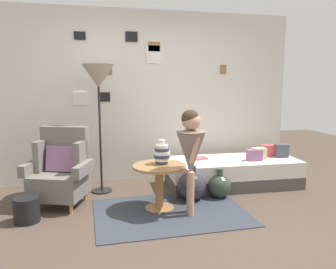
{
  "coord_description": "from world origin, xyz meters",
  "views": [
    {
      "loc": [
        -0.88,
        -3.25,
        1.54
      ],
      "look_at": [
        0.15,
        0.95,
        0.85
      ],
      "focal_mm": 35.92,
      "sensor_mm": 36.0,
      "label": 1
    }
  ],
  "objects_px": {
    "armchair": "(61,170)",
    "demijohn_near": "(192,186)",
    "daybed": "(233,172)",
    "vase_striped": "(162,154)",
    "floor_lamp": "(98,81)",
    "side_table": "(159,177)",
    "demijohn_far": "(219,186)",
    "magazine_basket": "(27,210)",
    "book_on_daybed": "(199,158)",
    "person_child": "(191,148)"
  },
  "relations": [
    {
      "from": "demijohn_far",
      "to": "floor_lamp",
      "type": "bearing_deg",
      "value": 157.43
    },
    {
      "from": "person_child",
      "to": "book_on_daybed",
      "type": "relative_size",
      "value": 5.58
    },
    {
      "from": "side_table",
      "to": "demijohn_near",
      "type": "bearing_deg",
      "value": 22.8
    },
    {
      "from": "vase_striped",
      "to": "person_child",
      "type": "xyz_separation_m",
      "value": [
        0.27,
        -0.31,
        0.12
      ]
    },
    {
      "from": "floor_lamp",
      "to": "magazine_basket",
      "type": "distance_m",
      "value": 1.85
    },
    {
      "from": "demijohn_near",
      "to": "book_on_daybed",
      "type": "bearing_deg",
      "value": 62.54
    },
    {
      "from": "vase_striped",
      "to": "book_on_daybed",
      "type": "xyz_separation_m",
      "value": [
        0.72,
        0.71,
        -0.26
      ]
    },
    {
      "from": "armchair",
      "to": "side_table",
      "type": "bearing_deg",
      "value": -21.69
    },
    {
      "from": "book_on_daybed",
      "to": "vase_striped",
      "type": "bearing_deg",
      "value": -135.62
    },
    {
      "from": "demijohn_far",
      "to": "magazine_basket",
      "type": "relative_size",
      "value": 1.42
    },
    {
      "from": "vase_striped",
      "to": "floor_lamp",
      "type": "xyz_separation_m",
      "value": [
        -0.69,
        0.77,
        0.87
      ]
    },
    {
      "from": "floor_lamp",
      "to": "demijohn_far",
      "type": "xyz_separation_m",
      "value": [
        1.51,
        -0.63,
        -1.38
      ]
    },
    {
      "from": "demijohn_far",
      "to": "magazine_basket",
      "type": "bearing_deg",
      "value": -174.58
    },
    {
      "from": "side_table",
      "to": "vase_striped",
      "type": "bearing_deg",
      "value": 50.86
    },
    {
      "from": "book_on_daybed",
      "to": "floor_lamp",
      "type": "bearing_deg",
      "value": 177.37
    },
    {
      "from": "demijohn_near",
      "to": "demijohn_far",
      "type": "xyz_separation_m",
      "value": [
        0.39,
        -0.0,
        -0.03
      ]
    },
    {
      "from": "armchair",
      "to": "demijohn_near",
      "type": "height_order",
      "value": "armchair"
    },
    {
      "from": "demijohn_near",
      "to": "demijohn_far",
      "type": "height_order",
      "value": "demijohn_near"
    },
    {
      "from": "magazine_basket",
      "to": "side_table",
      "type": "bearing_deg",
      "value": 0.95
    },
    {
      "from": "book_on_daybed",
      "to": "demijohn_far",
      "type": "height_order",
      "value": "book_on_daybed"
    },
    {
      "from": "side_table",
      "to": "demijohn_near",
      "type": "height_order",
      "value": "side_table"
    },
    {
      "from": "armchair",
      "to": "daybed",
      "type": "relative_size",
      "value": 0.5
    },
    {
      "from": "daybed",
      "to": "demijohn_far",
      "type": "xyz_separation_m",
      "value": [
        -0.39,
        -0.44,
        -0.04
      ]
    },
    {
      "from": "vase_striped",
      "to": "demijohn_near",
      "type": "relative_size",
      "value": 0.64
    },
    {
      "from": "person_child",
      "to": "book_on_daybed",
      "type": "height_order",
      "value": "person_child"
    },
    {
      "from": "floor_lamp",
      "to": "demijohn_far",
      "type": "bearing_deg",
      "value": -22.57
    },
    {
      "from": "armchair",
      "to": "daybed",
      "type": "bearing_deg",
      "value": 4.28
    },
    {
      "from": "book_on_daybed",
      "to": "magazine_basket",
      "type": "bearing_deg",
      "value": -160.88
    },
    {
      "from": "floor_lamp",
      "to": "demijohn_far",
      "type": "distance_m",
      "value": 2.14
    },
    {
      "from": "side_table",
      "to": "person_child",
      "type": "bearing_deg",
      "value": -39.63
    },
    {
      "from": "person_child",
      "to": "magazine_basket",
      "type": "relative_size",
      "value": 4.38
    },
    {
      "from": "magazine_basket",
      "to": "book_on_daybed",
      "type": "bearing_deg",
      "value": 19.12
    },
    {
      "from": "daybed",
      "to": "demijohn_near",
      "type": "distance_m",
      "value": 0.89
    },
    {
      "from": "book_on_daybed",
      "to": "magazine_basket",
      "type": "height_order",
      "value": "book_on_daybed"
    },
    {
      "from": "demijohn_far",
      "to": "magazine_basket",
      "type": "distance_m",
      "value": 2.38
    },
    {
      "from": "vase_striped",
      "to": "demijohn_far",
      "type": "bearing_deg",
      "value": 10.04
    },
    {
      "from": "magazine_basket",
      "to": "person_child",
      "type": "bearing_deg",
      "value": -7.3
    },
    {
      "from": "side_table",
      "to": "person_child",
      "type": "relative_size",
      "value": 0.52
    },
    {
      "from": "side_table",
      "to": "magazine_basket",
      "type": "relative_size",
      "value": 2.28
    },
    {
      "from": "side_table",
      "to": "floor_lamp",
      "type": "relative_size",
      "value": 0.36
    },
    {
      "from": "vase_striped",
      "to": "magazine_basket",
      "type": "distance_m",
      "value": 1.64
    },
    {
      "from": "vase_striped",
      "to": "daybed",
      "type": "bearing_deg",
      "value": 25.92
    },
    {
      "from": "vase_striped",
      "to": "floor_lamp",
      "type": "bearing_deg",
      "value": 131.95
    },
    {
      "from": "daybed",
      "to": "side_table",
      "type": "height_order",
      "value": "side_table"
    },
    {
      "from": "vase_striped",
      "to": "magazine_basket",
      "type": "relative_size",
      "value": 1.05
    },
    {
      "from": "vase_striped",
      "to": "book_on_daybed",
      "type": "relative_size",
      "value": 1.34
    },
    {
      "from": "armchair",
      "to": "side_table",
      "type": "relative_size",
      "value": 1.52
    },
    {
      "from": "armchair",
      "to": "vase_striped",
      "type": "xyz_separation_m",
      "value": [
        1.2,
        -0.41,
        0.23
      ]
    },
    {
      "from": "vase_striped",
      "to": "magazine_basket",
      "type": "height_order",
      "value": "vase_striped"
    },
    {
      "from": "daybed",
      "to": "book_on_daybed",
      "type": "distance_m",
      "value": 0.54
    }
  ]
}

